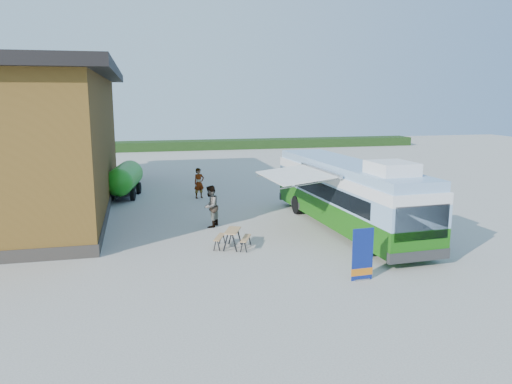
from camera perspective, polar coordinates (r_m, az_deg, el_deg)
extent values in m
plane|color=#BCB7AD|center=(20.45, 0.98, -6.13)|extent=(100.00, 100.00, 0.00)
cube|color=brown|center=(29.59, -24.41, 5.10)|extent=(8.00, 20.00, 7.00)
cube|color=black|center=(29.51, -24.99, 12.35)|extent=(9.60, 21.20, 0.50)
cube|color=#332D28|center=(30.04, -23.93, -1.07)|extent=(8.10, 20.10, 0.50)
cube|color=#264419|center=(58.63, -0.65, 5.53)|extent=(40.00, 3.00, 1.00)
cube|color=#1E7413|center=(23.19, 10.25, -2.05)|extent=(3.01, 11.62, 1.05)
cube|color=#8BB2D9|center=(22.99, 10.33, 0.27)|extent=(3.01, 11.62, 0.86)
cube|color=black|center=(22.92, 7.14, 0.33)|extent=(0.56, 9.58, 0.67)
cube|color=black|center=(23.96, 12.36, 0.62)|extent=(0.56, 9.58, 0.67)
cube|color=white|center=(22.89, 10.39, 1.87)|extent=(3.01, 11.62, 0.43)
cube|color=#8BB2D9|center=(22.83, 10.42, 2.88)|extent=(2.86, 11.42, 0.38)
cube|color=white|center=(19.62, 15.26, 2.66)|extent=(1.63, 1.81, 0.48)
cube|color=black|center=(18.22, 18.42, -3.36)|extent=(2.16, 0.18, 1.25)
cube|color=#2D2D2D|center=(18.58, 18.11, -6.92)|extent=(2.45, 0.33, 0.38)
cube|color=#2D2D2D|center=(28.33, 5.10, -0.36)|extent=(2.45, 0.33, 0.38)
cylinder|color=black|center=(19.52, 12.42, -5.77)|extent=(0.34, 0.97, 0.96)
cylinder|color=black|center=(20.62, 17.71, -5.14)|extent=(0.34, 0.97, 0.96)
cylinder|color=black|center=(25.83, 4.75, -1.46)|extent=(0.34, 0.97, 0.96)
cylinder|color=black|center=(26.68, 9.08, -1.16)|extent=(0.34, 0.97, 0.96)
cube|color=white|center=(21.88, 4.43, 1.84)|extent=(2.63, 4.01, 0.30)
cube|color=#A5A8AD|center=(22.31, 7.35, 2.42)|extent=(0.37, 4.19, 0.15)
cylinder|color=#A5A8AD|center=(20.40, 6.06, 0.86)|extent=(2.52, 0.19, 0.31)
cylinder|color=#A5A8AD|center=(23.42, 2.99, 2.21)|extent=(2.52, 0.19, 0.31)
cube|color=navy|center=(16.86, 12.08, -6.99)|extent=(0.75, 0.07, 1.77)
cube|color=#CA6813|center=(17.05, 12.00, -8.91)|extent=(0.77, 0.08, 0.25)
cube|color=#A5A8AD|center=(17.14, 11.97, -9.72)|extent=(0.54, 0.21, 0.05)
cylinder|color=#A5A8AD|center=(16.88, 12.05, -6.97)|extent=(0.03, 0.03, 1.77)
cube|color=tan|center=(19.95, -2.70, -4.41)|extent=(0.89, 1.26, 0.04)
cube|color=tan|center=(20.14, -4.19, -5.14)|extent=(0.67, 1.17, 0.04)
cube|color=tan|center=(19.93, -1.18, -5.28)|extent=(0.67, 1.17, 0.04)
cube|color=black|center=(19.63, -3.48, -5.80)|extent=(0.06, 0.06, 0.72)
cube|color=black|center=(19.56, -2.48, -5.85)|extent=(0.06, 0.06, 0.72)
cube|color=black|center=(20.54, -2.90, -5.03)|extent=(0.06, 0.06, 0.72)
cube|color=black|center=(20.47, -1.94, -5.07)|extent=(0.06, 0.06, 0.72)
imported|color=#999999|center=(29.84, -6.53, 1.01)|extent=(0.77, 0.64, 1.81)
imported|color=#999999|center=(23.17, -5.22, -1.65)|extent=(1.11, 1.19, 1.95)
cylinder|color=#1D8D19|center=(30.90, -14.77, 1.62)|extent=(2.16, 3.77, 1.60)
sphere|color=#1D8D19|center=(29.19, -15.41, 1.05)|extent=(1.60, 1.60, 1.60)
sphere|color=#1D8D19|center=(32.63, -14.20, 2.12)|extent=(1.60, 1.60, 1.60)
cube|color=black|center=(31.02, -14.71, 0.32)|extent=(1.66, 3.85, 0.18)
cube|color=black|center=(28.81, -15.54, -0.61)|extent=(0.28, 1.07, 0.09)
cylinder|color=black|center=(30.15, -16.22, -0.31)|extent=(0.34, 0.74, 0.71)
cylinder|color=black|center=(29.90, -13.90, -0.29)|extent=(0.34, 0.74, 0.71)
cylinder|color=black|center=(32.19, -15.44, 0.42)|extent=(0.34, 0.74, 0.71)
cylinder|color=black|center=(31.97, -13.25, 0.45)|extent=(0.34, 0.74, 0.71)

